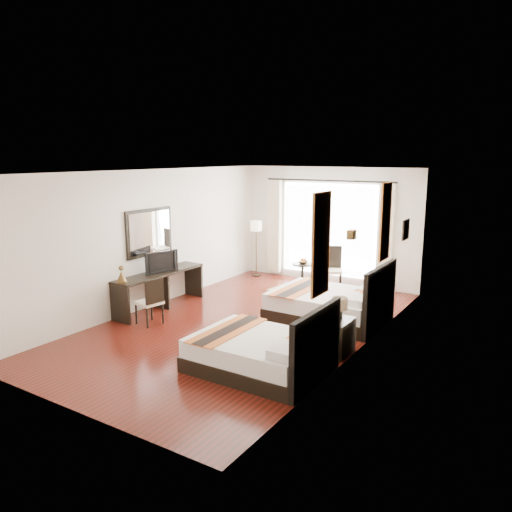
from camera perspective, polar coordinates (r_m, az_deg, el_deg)
The scene contains 29 objects.
floor at distance 9.32m, azimuth -1.49°, elevation -7.84°, with size 4.50×7.50×0.01m, color #331209.
ceiling at distance 8.80m, azimuth -1.58°, elevation 9.60°, with size 4.50×7.50×0.02m, color white.
wall_headboard at distance 7.95m, azimuth 12.04°, elevation -0.97°, with size 0.01×7.50×2.80m, color silver.
wall_desk at distance 10.36m, azimuth -11.92°, elevation 1.91°, with size 0.01×7.50×2.80m, color silver.
wall_window at distance 12.21m, azimuth 8.30°, elevation 3.48°, with size 4.50×0.01×2.80m, color silver.
wall_entry at distance 6.29m, azimuth -20.94°, elevation -4.83°, with size 4.50×0.01×2.80m, color silver.
window_glass at distance 12.21m, azimuth 8.26°, elevation 3.00°, with size 2.40×0.02×2.20m, color white.
sheer_curtain at distance 12.15m, azimuth 8.15°, elevation 2.97°, with size 2.30×0.02×2.10m, color white.
drape_left at distance 12.77m, azimuth 2.12°, elevation 3.40°, with size 0.35×0.14×2.35m, color beige.
drape_right at distance 11.61m, azimuth 14.60°, elevation 2.21°, with size 0.35×0.14×2.35m, color beige.
art_panel_near at distance 6.48m, azimuth 7.44°, elevation 1.32°, with size 0.03×0.50×1.35m, color maroon.
art_panel_far at distance 8.89m, azimuth 14.57°, elevation 3.81°, with size 0.03×0.50×1.35m, color maroon.
wall_sconce at distance 7.55m, azimuth 10.86°, elevation 2.43°, with size 0.10×0.14×0.14m, color #4E3A1B.
mirror_frame at distance 10.27m, azimuth -12.10°, elevation 2.67°, with size 0.04×1.25×0.95m, color black.
mirror_glass at distance 10.25m, azimuth -12.00°, elevation 2.66°, with size 0.01×1.12×0.82m, color white.
bed_near at distance 7.35m, azimuth 0.76°, elevation -10.93°, with size 1.90×1.48×1.07m.
bed_far at distance 9.57m, azimuth 8.58°, elevation -5.52°, with size 2.07×1.61×1.16m.
nightstand at distance 8.04m, azimuth 9.04°, elevation -9.06°, with size 0.47×0.58×0.56m, color black.
table_lamp at distance 7.95m, azimuth 9.53°, elevation -5.59°, with size 0.25×0.25×0.39m.
vase at distance 7.86m, azimuth 8.59°, elevation -7.34°, with size 0.12×0.12×0.13m, color black.
console_desk at distance 10.36m, azimuth -10.91°, elevation -3.84°, with size 0.50×2.20×0.76m, color black.
television at distance 10.20m, azimuth -10.96°, elevation -0.63°, with size 0.76×0.10×0.44m, color black.
bronze_figurine at distance 9.55m, azimuth -15.12°, elevation -2.14°, with size 0.19×0.19×0.28m, color #4E3A1B, non-canonical shape.
desk_chair at distance 9.46m, azimuth -12.01°, elevation -6.06°, with size 0.48×0.48×0.88m.
floor_lamp at distance 12.69m, azimuth 0.03°, elevation 3.02°, with size 0.29×0.29×1.43m.
side_table at distance 11.94m, azimuth 5.31°, elevation -2.14°, with size 0.48×0.48×0.55m, color black.
fruit_bowl at distance 11.88m, azimuth 5.42°, elevation -0.71°, with size 0.23×0.23×0.06m, color #432E18.
window_chair at distance 11.61m, azimuth 8.63°, elevation -2.43°, with size 0.63×0.63×1.02m.
jute_rug at distance 11.54m, azimuth 4.51°, elevation -3.98°, with size 1.12×0.76×0.01m, color tan.
Camera 1 is at (4.90, -7.31, 3.09)m, focal length 35.00 mm.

